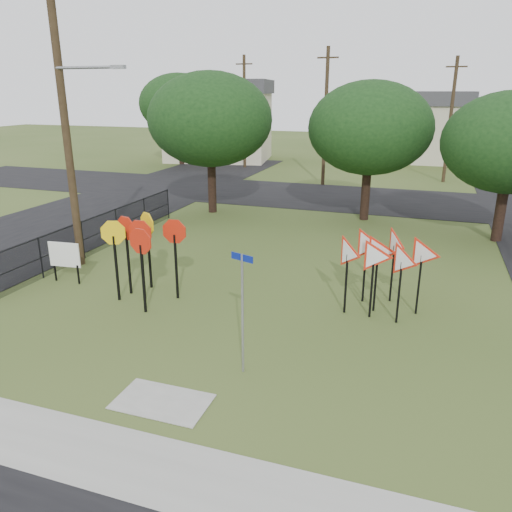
{
  "coord_description": "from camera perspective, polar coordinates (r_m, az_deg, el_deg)",
  "views": [
    {
      "loc": [
        4.82,
        -10.32,
        6.29
      ],
      "look_at": [
        0.26,
        3.0,
        1.6
      ],
      "focal_mm": 35.0,
      "sensor_mm": 36.0,
      "label": 1
    }
  ],
  "objects": [
    {
      "name": "utility_pole_main",
      "position": [
        19.13,
        -20.84,
        14.04
      ],
      "size": [
        3.55,
        0.33,
        10.0
      ],
      "color": "#3D2E1C",
      "rests_on": "ground"
    },
    {
      "name": "tree_far_left",
      "position": [
        45.39,
        -8.79,
        16.81
      ],
      "size": [
        6.8,
        6.8,
        7.73
      ],
      "color": "black",
      "rests_on": "ground"
    },
    {
      "name": "street_name_sign",
      "position": [
        11.28,
        -1.55,
        -5.75
      ],
      "size": [
        0.57,
        0.22,
        2.91
      ],
      "color": "gray",
      "rests_on": "ground"
    },
    {
      "name": "sidewalk",
      "position": [
        10.01,
        -16.04,
        -21.3
      ],
      "size": [
        30.0,
        1.6,
        0.02
      ],
      "primitive_type": "cube",
      "color": "gray",
      "rests_on": "ground"
    },
    {
      "name": "tree_near_mid",
      "position": [
        25.54,
        12.91,
        14.05
      ],
      "size": [
        6.0,
        6.0,
        6.8
      ],
      "color": "black",
      "rests_on": "ground"
    },
    {
      "name": "ground",
      "position": [
        13.01,
        -5.45,
        -10.58
      ],
      "size": [
        140.0,
        140.0,
        0.0
      ],
      "primitive_type": "plane",
      "color": "#384D1D"
    },
    {
      "name": "street_left",
      "position": [
        27.12,
        -20.17,
        3.89
      ],
      "size": [
        8.0,
        50.0,
        0.02
      ],
      "primitive_type": "cube",
      "color": "black",
      "rests_on": "ground"
    },
    {
      "name": "fence_run",
      "position": [
        21.43,
        -17.35,
        2.68
      ],
      "size": [
        0.05,
        11.55,
        1.5
      ],
      "color": "black",
      "rests_on": "ground"
    },
    {
      "name": "far_pole_a",
      "position": [
        35.04,
        7.94,
        15.49
      ],
      "size": [
        1.4,
        0.24,
        9.0
      ],
      "color": "#3D2E1C",
      "rests_on": "ground"
    },
    {
      "name": "info_board",
      "position": [
        18.1,
        -21.04,
        0.0
      ],
      "size": [
        1.14,
        0.15,
        1.43
      ],
      "color": "black",
      "rests_on": "ground"
    },
    {
      "name": "far_pole_c",
      "position": [
        42.99,
        -1.33,
        16.16
      ],
      "size": [
        1.4,
        0.24,
        9.0
      ],
      "color": "#3D2E1C",
      "rests_on": "ground"
    },
    {
      "name": "yield_sign_cluster",
      "position": [
        14.86,
        14.33,
        0.09
      ],
      "size": [
        2.94,
        2.28,
        2.39
      ],
      "color": "black",
      "rests_on": "ground"
    },
    {
      "name": "curb_pad",
      "position": [
        11.2,
        -10.67,
        -16.05
      ],
      "size": [
        2.0,
        1.2,
        0.02
      ],
      "primitive_type": "cube",
      "color": "gray",
      "rests_on": "ground"
    },
    {
      "name": "tree_near_right",
      "position": [
        23.63,
        27.13,
        11.44
      ],
      "size": [
        5.6,
        5.6,
        6.33
      ],
      "color": "black",
      "rests_on": "ground"
    },
    {
      "name": "stop_sign_cluster",
      "position": [
        15.7,
        -13.03,
        1.76
      ],
      "size": [
        2.46,
        2.07,
        2.6
      ],
      "color": "black",
      "rests_on": "ground"
    },
    {
      "name": "tree_near_left",
      "position": [
        26.66,
        -5.26,
        15.26
      ],
      "size": [
        6.4,
        6.4,
        7.27
      ],
      "color": "black",
      "rests_on": "ground"
    },
    {
      "name": "street_far",
      "position": [
        31.34,
        9.73,
        6.6
      ],
      "size": [
        60.0,
        8.0,
        0.02
      ],
      "primitive_type": "cube",
      "color": "black",
      "rests_on": "ground"
    },
    {
      "name": "far_pole_b",
      "position": [
        38.39,
        21.33,
        14.32
      ],
      "size": [
        1.4,
        0.24,
        8.5
      ],
      "color": "#3D2E1C",
      "rests_on": "ground"
    },
    {
      "name": "house_left",
      "position": [
        48.23,
        -4.25,
        15.24
      ],
      "size": [
        10.58,
        8.88,
        7.2
      ],
      "color": "beige",
      "rests_on": "ground"
    },
    {
      "name": "planting_strip",
      "position": [
        9.32,
        -20.6,
        -25.37
      ],
      "size": [
        30.0,
        0.8,
        0.02
      ],
      "primitive_type": "cube",
      "color": "#384D1D",
      "rests_on": "ground"
    },
    {
      "name": "house_mid",
      "position": [
        50.43,
        18.49,
        13.94
      ],
      "size": [
        8.4,
        8.4,
        6.2
      ],
      "color": "beige",
      "rests_on": "ground"
    }
  ]
}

